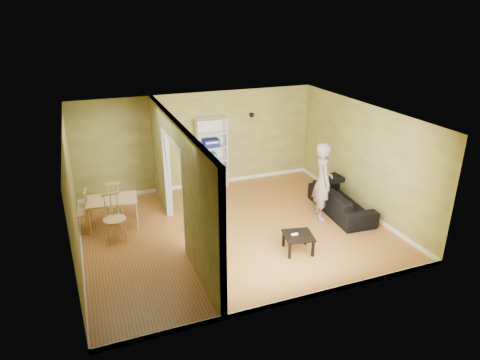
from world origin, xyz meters
The scene contains 15 objects.
room_shell centered at (0.00, 0.00, 1.30)m, with size 6.50×6.50×6.50m.
partition centered at (-1.20, 0.00, 1.30)m, with size 0.22×5.50×2.60m, color #AFB054, non-canonical shape.
wall_speaker centered at (1.50, 2.69, 1.90)m, with size 0.10×0.10×0.10m, color black.
sofa centered at (2.70, -0.10, 0.39)m, with size 0.88×2.06×0.78m, color black.
person centered at (2.12, -0.13, 1.08)m, with size 0.62×0.79×2.17m, color slate.
bookshelf centered at (0.28, 2.60, 0.97)m, with size 0.81×0.36×1.93m.
paper_box_navy_a centered at (0.29, 2.56, 0.52)m, with size 0.44×0.29×0.23m, color navy.
paper_box_teal centered at (0.21, 2.56, 0.89)m, with size 0.39×0.25×0.20m, color #1F6E73.
paper_box_navy_b centered at (0.28, 2.56, 1.27)m, with size 0.42×0.27×0.22m, color #1B1655.
coffee_table centered at (0.88, -1.31, 0.33)m, with size 0.57×0.57×0.38m.
game_controller centered at (0.81, -1.29, 0.40)m, with size 0.14×0.04×0.03m, color white.
dining_table centered at (-2.49, 1.15, 0.60)m, with size 1.08×0.72×0.68m.
chair_left centered at (-3.20, 1.12, 0.49)m, with size 0.45×0.45×0.99m, color tan, non-canonical shape.
chair_near centered at (-2.52, 0.50, 0.52)m, with size 0.47×0.47×1.03m, color tan, non-canonical shape.
chair_far centered at (-2.40, 1.71, 0.45)m, with size 0.41×0.41×0.90m, color #D4B588, non-canonical shape.
Camera 1 is at (-2.93, -7.95, 4.63)m, focal length 32.00 mm.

